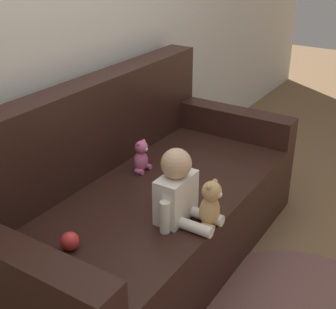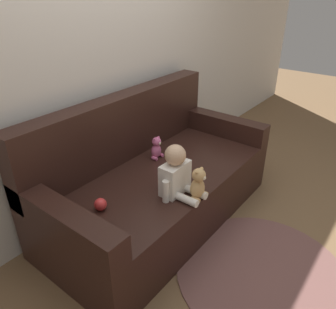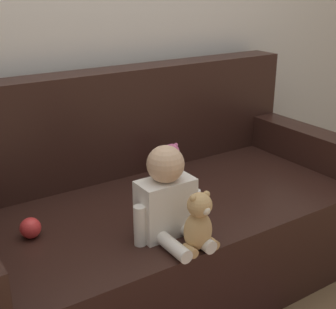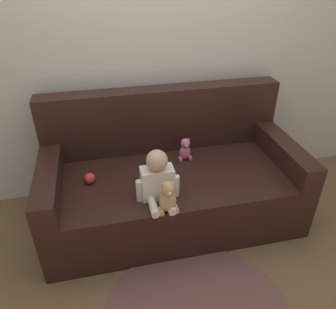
% 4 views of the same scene
% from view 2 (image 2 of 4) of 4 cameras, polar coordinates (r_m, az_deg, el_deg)
% --- Properties ---
extents(ground_plane, '(12.00, 12.00, 0.00)m').
position_cam_2_polar(ground_plane, '(2.92, -1.25, -10.60)').
color(ground_plane, brown).
extents(wall_back, '(8.00, 0.05, 2.60)m').
position_cam_2_polar(wall_back, '(2.74, -11.41, 16.45)').
color(wall_back, silver).
rests_on(wall_back, ground_plane).
extents(couch, '(2.03, 0.99, 1.02)m').
position_cam_2_polar(couch, '(2.76, -2.43, -4.61)').
color(couch, black).
rests_on(couch, ground_plane).
extents(person_baby, '(0.31, 0.30, 0.38)m').
position_cam_2_polar(person_baby, '(2.30, 1.51, -3.35)').
color(person_baby, white).
rests_on(person_baby, couch).
extents(teddy_bear_brown, '(0.14, 0.11, 0.24)m').
position_cam_2_polar(teddy_bear_brown, '(2.28, 5.26, -5.24)').
color(teddy_bear_brown, tan).
rests_on(teddy_bear_brown, couch).
extents(plush_toy_side, '(0.11, 0.09, 0.20)m').
position_cam_2_polar(plush_toy_side, '(2.80, -2.03, 1.10)').
color(plush_toy_side, '#DB6699').
rests_on(plush_toy_side, couch).
extents(toy_ball, '(0.09, 0.09, 0.09)m').
position_cam_2_polar(toy_ball, '(2.25, -11.69, -8.50)').
color(toy_ball, red).
rests_on(toy_ball, couch).
extents(floor_rug, '(1.20, 1.20, 0.01)m').
position_cam_2_polar(floor_rug, '(2.54, 15.97, -19.10)').
color(floor_rug, brown).
rests_on(floor_rug, ground_plane).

